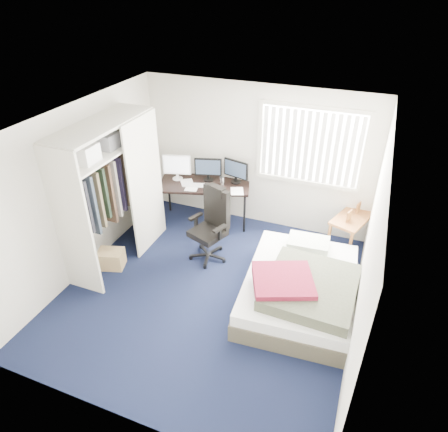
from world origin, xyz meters
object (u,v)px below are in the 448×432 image
at_px(office_chair, 211,231).
at_px(bed, 301,288).
at_px(desk, 205,181).
at_px(nightstand, 353,219).

bearing_deg(office_chair, bed, -19.83).
distance_m(office_chair, bed, 1.68).
height_order(office_chair, bed, office_chair).
xyz_separation_m(desk, office_chair, (0.52, -0.95, -0.34)).
xyz_separation_m(desk, bed, (2.08, -1.52, -0.52)).
xyz_separation_m(office_chair, nightstand, (2.05, 1.05, 0.08)).
distance_m(desk, nightstand, 2.58).
relative_size(desk, nightstand, 1.74).
relative_size(desk, bed, 0.82).
relative_size(desk, office_chair, 1.41).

